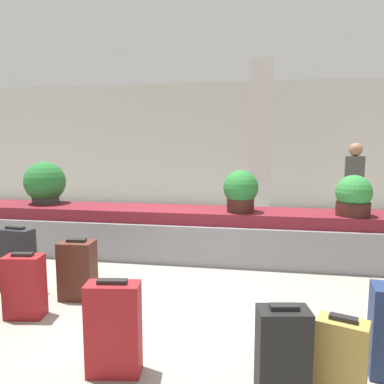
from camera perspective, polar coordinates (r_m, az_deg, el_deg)
The scene contains 14 objects.
ground_plane at distance 4.07m, azimuth -4.30°, elevation -16.84°, with size 18.00×18.00×0.00m, color gray.
back_wall at distance 9.69m, azimuth 4.38°, elevation 6.96°, with size 18.00×0.06×3.20m.
carousel at distance 5.56m, azimuth -0.00°, elevation -6.39°, with size 7.60×0.91×0.72m.
pillar at distance 7.24m, azimuth 10.28°, elevation 6.73°, with size 0.43×0.43×3.20m.
suitcase_1 at distance 2.81m, azimuth 21.76°, elevation -22.80°, with size 0.35×0.27×0.58m.
suitcase_2 at distance 2.61m, azimuth 13.63°, elevation -23.60°, with size 0.35×0.25×0.70m.
suitcase_3 at distance 4.70m, azimuth -25.10°, elevation -9.42°, with size 0.42×0.22×0.76m.
suitcase_4 at distance 4.04m, azimuth -24.16°, elevation -12.97°, with size 0.38×0.26×0.64m.
suitcase_6 at distance 2.92m, azimuth -11.86°, elevation -19.71°, with size 0.41×0.24×0.71m.
suitcase_7 at distance 4.30m, azimuth -17.04°, elevation -11.27°, with size 0.38×0.28×0.66m.
potted_plant_0 at distance 6.41m, azimuth -21.50°, elevation 1.24°, with size 0.64×0.64×0.67m.
potted_plant_1 at distance 5.25m, azimuth 7.42°, elevation 0.15°, with size 0.49×0.49×0.59m.
potted_plant_2 at distance 5.39m, azimuth 23.40°, elevation -0.65°, with size 0.46×0.46×0.54m.
traveler_0 at distance 7.32m, azimuth 23.44°, elevation 1.59°, with size 0.34×0.24×1.68m.
Camera 1 is at (0.92, -3.60, 1.67)m, focal length 35.00 mm.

